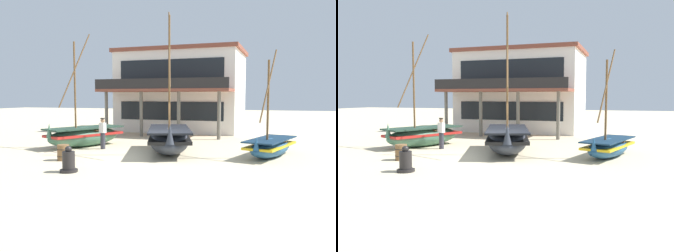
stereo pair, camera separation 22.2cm
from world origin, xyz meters
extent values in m
plane|color=beige|center=(0.00, 0.00, 0.00)|extent=(120.00, 120.00, 0.00)
ellipsoid|color=#427056|center=(-5.41, 2.12, 0.55)|extent=(3.31, 4.77, 1.10)
cube|color=red|center=(-5.41, 2.12, 0.69)|extent=(3.25, 4.61, 0.13)
cube|color=#243D2F|center=(-5.41, 2.12, 1.06)|extent=(3.32, 4.71, 0.08)
cone|color=#427056|center=(-6.28, 0.15, 1.05)|extent=(0.43, 0.43, 0.77)
cylinder|color=brown|center=(-5.63, 1.61, 3.30)|extent=(0.10, 0.10, 5.05)
cylinder|color=brown|center=(-5.63, 1.61, 4.29)|extent=(0.90, 1.92, 4.12)
cube|color=brown|center=(-5.27, 2.43, 0.94)|extent=(1.48, 0.77, 0.06)
ellipsoid|color=#2D333D|center=(-0.10, 1.49, 0.63)|extent=(3.53, 5.46, 1.26)
cube|color=black|center=(-0.10, 1.49, 0.78)|extent=(3.48, 5.28, 0.15)
cube|color=black|center=(-0.10, 1.49, 1.21)|extent=(3.55, 5.38, 0.09)
cone|color=#2D333D|center=(0.71, -0.82, 1.19)|extent=(0.49, 0.49, 0.88)
cylinder|color=brown|center=(0.11, 0.89, 3.77)|extent=(0.10, 0.10, 5.78)
cylinder|color=brown|center=(0.11, 0.89, 5.18)|extent=(1.03, 2.76, 3.92)
cube|color=brown|center=(-0.23, 1.85, 1.07)|extent=(1.79, 0.76, 0.06)
ellipsoid|color=#23517A|center=(4.78, 1.97, 0.43)|extent=(2.38, 4.11, 0.86)
cube|color=gold|center=(4.78, 1.97, 0.54)|extent=(2.35, 3.97, 0.10)
cube|color=#132C43|center=(4.78, 1.97, 0.83)|extent=(2.40, 4.05, 0.06)
cone|color=#23517A|center=(4.26, 0.17, 0.82)|extent=(0.34, 0.34, 0.60)
cylinder|color=brown|center=(4.64, 1.50, 2.54)|extent=(0.10, 0.10, 3.88)
cylinder|color=brown|center=(4.64, 1.50, 3.37)|extent=(0.64, 2.01, 3.36)
cube|color=brown|center=(4.86, 2.25, 0.73)|extent=(1.29, 0.51, 0.06)
cylinder|color=#33333D|center=(-3.92, 1.56, 0.44)|extent=(0.26, 0.26, 0.88)
cube|color=silver|center=(-3.92, 1.56, 1.15)|extent=(0.41, 0.33, 0.54)
sphere|color=#A87A56|center=(-3.92, 1.56, 1.54)|extent=(0.22, 0.22, 0.22)
cylinder|color=#2D2823|center=(-3.92, 1.56, 1.66)|extent=(0.24, 0.24, 0.05)
cylinder|color=black|center=(-2.25, -3.97, 0.05)|extent=(0.67, 0.67, 0.10)
cylinder|color=black|center=(-2.25, -3.97, 0.44)|extent=(0.47, 0.47, 0.68)
sphere|color=black|center=(-2.25, -3.97, 0.86)|extent=(0.26, 0.26, 0.26)
cylinder|color=brown|center=(-3.90, -1.99, 0.35)|extent=(0.52, 0.52, 0.70)
torus|color=black|center=(-3.90, -1.99, 0.50)|extent=(0.56, 0.56, 0.03)
torus|color=black|center=(-3.90, -1.99, 0.20)|extent=(0.56, 0.56, 0.03)
cube|color=white|center=(-2.92, 13.35, 3.18)|extent=(9.72, 6.59, 6.36)
cube|color=brown|center=(-2.92, 13.35, 6.51)|extent=(10.11, 6.86, 0.30)
cube|color=black|center=(-2.92, 10.03, 1.75)|extent=(8.17, 0.06, 1.40)
cube|color=black|center=(-2.92, 10.03, 4.93)|extent=(8.17, 0.06, 1.40)
cube|color=brown|center=(-2.92, 8.69, 3.28)|extent=(9.72, 2.73, 0.20)
cylinder|color=#666056|center=(-7.08, 7.74, 1.59)|extent=(0.24, 0.24, 3.18)
cylinder|color=#666056|center=(-4.31, 7.74, 1.59)|extent=(0.24, 0.24, 3.18)
cylinder|color=#666056|center=(-1.53, 7.74, 1.59)|extent=(0.24, 0.24, 3.18)
cylinder|color=#666056|center=(1.25, 7.74, 1.59)|extent=(0.24, 0.24, 3.18)
cube|color=black|center=(-2.92, 7.38, 3.73)|extent=(9.72, 0.08, 0.70)
camera|label=1|loc=(5.42, -14.91, 2.82)|focal=37.07mm
camera|label=2|loc=(5.63, -14.84, 2.82)|focal=37.07mm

